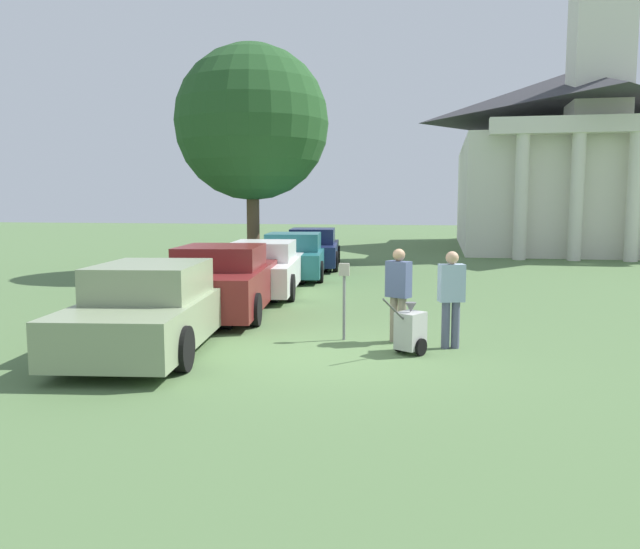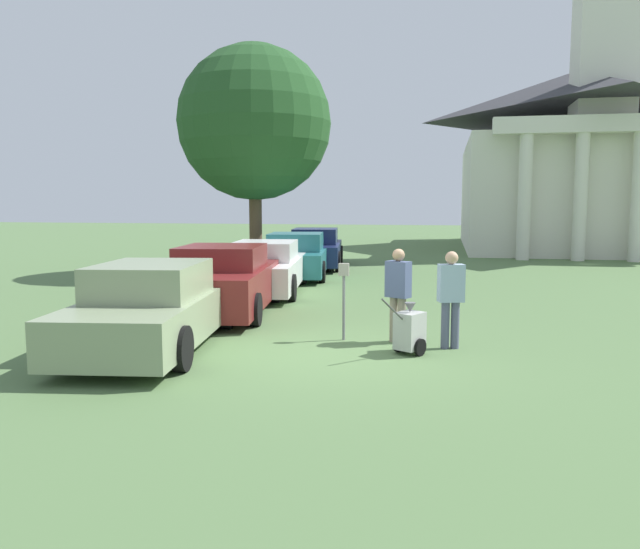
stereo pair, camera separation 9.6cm
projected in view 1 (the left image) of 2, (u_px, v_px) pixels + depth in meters
ground_plane at (331, 353)px, 10.17m from camera, size 120.00×120.00×0.00m
parked_car_sage at (155, 309)px, 10.51m from camera, size 2.48×5.17×1.45m
parked_car_maroon at (223, 281)px, 13.80m from camera, size 2.57×5.00×1.51m
parked_car_white at (264, 268)px, 17.04m from camera, size 2.50×5.37×1.40m
parked_car_teal at (294, 257)px, 20.54m from camera, size 2.54×4.98×1.46m
parked_car_navy at (313, 249)px, 23.57m from camera, size 2.45×5.00×1.48m
parking_meter at (344, 287)px, 11.05m from camera, size 0.18×0.09×1.38m
person_worker at (398, 290)px, 10.88m from camera, size 0.47×0.39×1.65m
person_supervisor at (451, 294)px, 10.42m from camera, size 0.47×0.33×1.64m
equipment_cart at (410, 330)px, 10.09m from camera, size 0.68×0.94×1.00m
church at (571, 148)px, 33.02m from camera, size 11.41×16.02×24.74m
shade_tree at (252, 123)px, 21.24m from camera, size 5.25×5.25×7.77m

